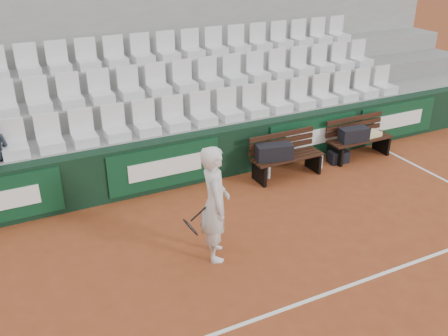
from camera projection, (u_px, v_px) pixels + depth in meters
ground at (281, 310)px, 6.63m from camera, size 80.00×80.00×0.00m
court_baseline at (281, 310)px, 6.63m from camera, size 18.00×0.06×0.01m
back_barrier at (175, 162)px, 9.66m from camera, size 18.00×0.34×1.00m
grandstand_tier_front at (161, 151)px, 10.15m from camera, size 18.00×0.95×1.00m
grandstand_tier_mid at (145, 126)px, 10.82m from camera, size 18.00×0.95×1.45m
grandstand_tier_back at (132, 103)px, 11.49m from camera, size 18.00×0.95×1.90m
grandstand_rear_wall at (119, 44)px, 11.45m from camera, size 18.00×0.30×4.40m
seat_row_front at (162, 116)px, 9.66m from camera, size 11.90×0.44×0.63m
seat_row_mid at (145, 81)px, 10.23m from camera, size 11.90×0.44×0.63m
seat_row_back at (129, 50)px, 10.80m from camera, size 11.90×0.44×0.63m
bench_left at (287, 166)px, 10.14m from camera, size 1.50×0.56×0.45m
bench_right at (359, 148)px, 10.99m from camera, size 1.50×0.56×0.45m
sports_bag_left at (274, 152)px, 9.85m from camera, size 0.76×0.45×0.31m
sports_bag_right at (354, 134)px, 10.71m from camera, size 0.66×0.37×0.29m
towel at (372, 134)px, 11.00m from camera, size 0.38×0.29×0.10m
sports_bag_ground at (338, 157)px, 10.78m from camera, size 0.45×0.30×0.26m
water_bottle_near at (269, 172)px, 10.10m from camera, size 0.07×0.07×0.26m
water_bottle_far at (321, 162)px, 10.51m from camera, size 0.08×0.08×0.28m
tennis_player at (215, 204)px, 7.37m from camera, size 0.80×0.77×1.83m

